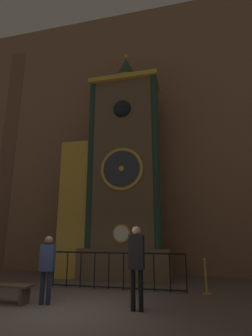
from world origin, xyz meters
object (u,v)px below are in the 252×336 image
at_px(visitor_near, 47,262).
at_px(stanchion_post, 206,282).
at_px(clock_tower, 117,176).
at_px(visitor_far, 137,259).
at_px(visitor_bench, 4,289).

xyz_separation_m(visitor_near, stanchion_post, (3.90, 2.16, -0.66)).
height_order(clock_tower, visitor_far, clock_tower).
height_order(visitor_far, stanchion_post, visitor_far).
distance_m(clock_tower, stanchion_post, 5.30).
height_order(visitor_near, visitor_bench, visitor_near).
xyz_separation_m(clock_tower, visitor_near, (-0.67, -4.09, -3.08)).
bearing_deg(stanchion_post, visitor_near, -151.01).
bearing_deg(visitor_far, visitor_bench, -177.13).
relative_size(clock_tower, visitor_far, 5.39).
bearing_deg(visitor_near, visitor_bench, 177.38).
distance_m(visitor_near, visitor_bench, 1.27).
xyz_separation_m(clock_tower, visitor_bench, (-1.75, -4.22, -3.73)).
bearing_deg(visitor_far, stanchion_post, 54.67).
distance_m(clock_tower, visitor_near, 5.16).
bearing_deg(stanchion_post, clock_tower, 149.12).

